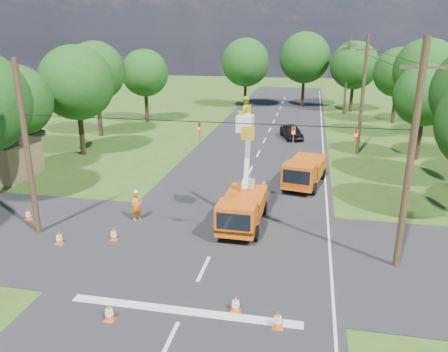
% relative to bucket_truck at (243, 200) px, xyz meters
% --- Properties ---
extents(ground, '(140.00, 140.00, 0.00)m').
position_rel_bucket_truck_xyz_m(ground, '(-0.98, 15.12, -1.53)').
color(ground, '#335218').
rests_on(ground, ground).
extents(road_main, '(12.00, 100.00, 0.06)m').
position_rel_bucket_truck_xyz_m(road_main, '(-0.98, 15.12, -1.53)').
color(road_main, black).
rests_on(road_main, ground).
extents(road_cross, '(56.00, 10.00, 0.07)m').
position_rel_bucket_truck_xyz_m(road_cross, '(-0.98, -2.88, -1.53)').
color(road_cross, black).
rests_on(road_cross, ground).
extents(stop_bar, '(9.00, 0.45, 0.02)m').
position_rel_bucket_truck_xyz_m(stop_bar, '(-0.98, -8.08, -1.53)').
color(stop_bar, silver).
rests_on(stop_bar, ground).
extents(edge_line, '(0.12, 90.00, 0.02)m').
position_rel_bucket_truck_xyz_m(edge_line, '(4.62, 15.12, -1.53)').
color(edge_line, silver).
rests_on(edge_line, ground).
extents(bucket_truck, '(2.24, 5.40, 7.04)m').
position_rel_bucket_truck_xyz_m(bucket_truck, '(0.00, 0.00, 0.00)').
color(bucket_truck, '#D0630E').
rests_on(bucket_truck, ground).
extents(second_truck, '(3.00, 5.75, 2.05)m').
position_rel_bucket_truck_xyz_m(second_truck, '(3.12, 7.40, -0.46)').
color(second_truck, '#D0630E').
rests_on(second_truck, ground).
extents(ground_worker, '(0.73, 0.71, 1.69)m').
position_rel_bucket_truck_xyz_m(ground_worker, '(-5.94, -0.35, -0.69)').
color(ground_worker, orange).
rests_on(ground_worker, ground).
extents(distant_car, '(2.88, 4.45, 1.41)m').
position_rel_bucket_truck_xyz_m(distant_car, '(1.53, 21.64, -0.82)').
color(distant_car, black).
rests_on(distant_car, ground).
extents(traffic_cone_0, '(0.38, 0.38, 0.71)m').
position_rel_bucket_truck_xyz_m(traffic_cone_0, '(-3.50, -9.10, -1.17)').
color(traffic_cone_0, '#EC5C0C').
rests_on(traffic_cone_0, ground).
extents(traffic_cone_1, '(0.38, 0.38, 0.71)m').
position_rel_bucket_truck_xyz_m(traffic_cone_1, '(0.96, -7.68, -1.17)').
color(traffic_cone_1, '#EC5C0C').
rests_on(traffic_cone_1, ground).
extents(traffic_cone_2, '(0.38, 0.38, 0.71)m').
position_rel_bucket_truck_xyz_m(traffic_cone_2, '(-0.14, 1.53, -1.17)').
color(traffic_cone_2, '#EC5C0C').
rests_on(traffic_cone_2, ground).
extents(traffic_cone_3, '(0.38, 0.38, 0.71)m').
position_rel_bucket_truck_xyz_m(traffic_cone_3, '(0.50, 6.18, -1.17)').
color(traffic_cone_3, '#EC5C0C').
rests_on(traffic_cone_3, ground).
extents(traffic_cone_4, '(0.38, 0.38, 0.71)m').
position_rel_bucket_truck_xyz_m(traffic_cone_4, '(-6.16, -2.97, -1.17)').
color(traffic_cone_4, '#EC5C0C').
rests_on(traffic_cone_4, ground).
extents(traffic_cone_5, '(0.38, 0.38, 0.71)m').
position_rel_bucket_truck_xyz_m(traffic_cone_5, '(-8.65, -3.89, -1.17)').
color(traffic_cone_5, '#EC5C0C').
rests_on(traffic_cone_5, ground).
extents(traffic_cone_6, '(0.38, 0.38, 0.71)m').
position_rel_bucket_truck_xyz_m(traffic_cone_6, '(-12.00, -1.54, -1.17)').
color(traffic_cone_6, '#EC5C0C').
rests_on(traffic_cone_6, ground).
extents(traffic_cone_7, '(0.38, 0.38, 0.71)m').
position_rel_bucket_truck_xyz_m(traffic_cone_7, '(2.03, 12.10, -1.17)').
color(traffic_cone_7, '#EC5C0C').
rests_on(traffic_cone_7, ground).
extents(traffic_cone_8, '(0.38, 0.38, 0.71)m').
position_rel_bucket_truck_xyz_m(traffic_cone_8, '(2.60, -8.33, -1.17)').
color(traffic_cone_8, '#EC5C0C').
rests_on(traffic_cone_8, ground).
extents(pole_right_near, '(1.80, 0.30, 10.00)m').
position_rel_bucket_truck_xyz_m(pole_right_near, '(7.52, -2.88, 3.58)').
color(pole_right_near, '#4C3823').
rests_on(pole_right_near, ground).
extents(pole_right_mid, '(1.80, 0.30, 10.00)m').
position_rel_bucket_truck_xyz_m(pole_right_mid, '(7.52, 17.12, 3.58)').
color(pole_right_mid, '#4C3823').
rests_on(pole_right_mid, ground).
extents(pole_right_far, '(1.80, 0.30, 10.00)m').
position_rel_bucket_truck_xyz_m(pole_right_far, '(7.52, 37.12, 3.58)').
color(pole_right_far, '#4C3823').
rests_on(pole_right_far, ground).
extents(pole_left, '(0.30, 0.30, 9.00)m').
position_rel_bucket_truck_xyz_m(pole_left, '(-10.48, -2.88, 2.97)').
color(pole_left, '#4C3823').
rests_on(pole_left, ground).
extents(signal_span, '(18.00, 0.29, 1.07)m').
position_rel_bucket_truck_xyz_m(signal_span, '(1.24, -2.88, 4.35)').
color(signal_span, black).
rests_on(signal_span, ground).
extents(tree_left_c, '(5.20, 5.20, 8.06)m').
position_rel_bucket_truck_xyz_m(tree_left_c, '(-17.48, 6.12, 3.91)').
color(tree_left_c, '#382616').
rests_on(tree_left_c, ground).
extents(tree_left_d, '(6.20, 6.20, 9.24)m').
position_rel_bucket_truck_xyz_m(tree_left_d, '(-15.98, 12.12, 4.59)').
color(tree_left_d, '#382616').
rests_on(tree_left_d, ground).
extents(tree_left_e, '(5.80, 5.80, 9.41)m').
position_rel_bucket_truck_xyz_m(tree_left_e, '(-17.78, 19.12, 4.96)').
color(tree_left_e, '#382616').
rests_on(tree_left_e, ground).
extents(tree_left_f, '(5.40, 5.40, 8.40)m').
position_rel_bucket_truck_xyz_m(tree_left_f, '(-15.78, 27.12, 4.16)').
color(tree_left_f, '#382616').
rests_on(tree_left_f, ground).
extents(tree_right_c, '(5.00, 5.00, 7.83)m').
position_rel_bucket_truck_xyz_m(tree_right_c, '(12.22, 16.12, 3.78)').
color(tree_right_c, '#382616').
rests_on(tree_right_c, ground).
extents(tree_right_d, '(6.00, 6.00, 9.70)m').
position_rel_bucket_truck_xyz_m(tree_right_d, '(13.82, 24.12, 5.15)').
color(tree_right_d, '#382616').
rests_on(tree_right_d, ground).
extents(tree_right_e, '(5.60, 5.60, 8.63)m').
position_rel_bucket_truck_xyz_m(tree_right_e, '(12.82, 32.12, 4.28)').
color(tree_right_e, '#382616').
rests_on(tree_right_e, ground).
extents(tree_far_a, '(6.60, 6.60, 9.50)m').
position_rel_bucket_truck_xyz_m(tree_far_a, '(-5.98, 40.12, 4.66)').
color(tree_far_a, '#382616').
rests_on(tree_far_a, ground).
extents(tree_far_b, '(7.00, 7.00, 10.32)m').
position_rel_bucket_truck_xyz_m(tree_far_b, '(2.02, 42.12, 5.28)').
color(tree_far_b, '#382616').
rests_on(tree_far_b, ground).
extents(tree_far_c, '(6.20, 6.20, 9.18)m').
position_rel_bucket_truck_xyz_m(tree_far_c, '(8.52, 39.12, 4.53)').
color(tree_far_c, '#382616').
rests_on(tree_far_c, ground).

